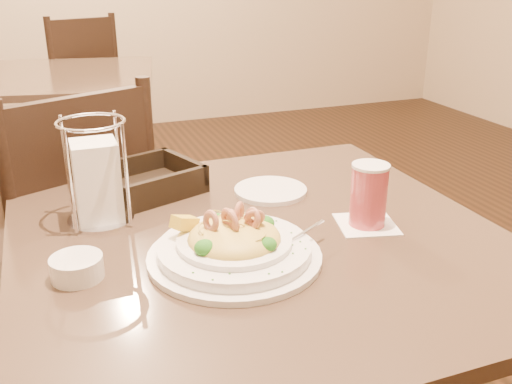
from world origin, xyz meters
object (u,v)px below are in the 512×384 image
object	(u,v)px
pasta_bowl	(234,245)
drink_glass	(369,196)
background_table	(58,122)
side_plate	(270,190)
bread_basket	(146,183)
dining_chair_near	(70,240)
dining_chair_far	(79,91)
main_table	(260,335)
napkin_caddy	(97,179)
butter_ramekin	(77,268)

from	to	relation	value
pasta_bowl	drink_glass	distance (m)	0.29
background_table	side_plate	size ratio (longest dim) A/B	6.59
pasta_bowl	bread_basket	distance (m)	0.37
dining_chair_near	dining_chair_far	size ratio (longest dim) A/B	1.00
side_plate	dining_chair_near	bearing A→B (deg)	139.20
dining_chair_near	drink_glass	distance (m)	0.85
background_table	dining_chair_near	xyz separation A→B (m)	(-0.04, -1.33, 0.01)
dining_chair_near	side_plate	bearing A→B (deg)	116.24
background_table	dining_chair_far	xyz separation A→B (m)	(0.15, 0.64, 0.01)
main_table	side_plate	xyz separation A→B (m)	(0.10, 0.19, 0.23)
background_table	side_plate	bearing A→B (deg)	-76.98
main_table	napkin_caddy	size ratio (longest dim) A/B	4.35
background_table	pasta_bowl	size ratio (longest dim) A/B	3.23
dining_chair_far	dining_chair_near	bearing A→B (deg)	66.63
pasta_bowl	butter_ramekin	world-z (taller)	pasta_bowl
bread_basket	side_plate	world-z (taller)	bread_basket
main_table	drink_glass	bearing A→B (deg)	-8.76
bread_basket	side_plate	bearing A→B (deg)	-21.20
background_table	dining_chair_near	size ratio (longest dim) A/B	1.14
pasta_bowl	side_plate	distance (m)	0.32
main_table	dining_chair_far	bearing A→B (deg)	93.19
main_table	drink_glass	xyz separation A→B (m)	(0.21, -0.03, 0.29)
background_table	dining_chair_near	distance (m)	1.33
main_table	napkin_caddy	world-z (taller)	napkin_caddy
dining_chair_far	main_table	bearing A→B (deg)	75.28
dining_chair_far	butter_ramekin	distance (m)	2.58
main_table	side_plate	size ratio (longest dim) A/B	5.59
napkin_caddy	side_plate	size ratio (longest dim) A/B	1.28
background_table	side_plate	world-z (taller)	side_plate
dining_chair_near	butter_ramekin	size ratio (longest dim) A/B	10.97
main_table	napkin_caddy	xyz separation A→B (m)	(-0.27, 0.17, 0.31)
dining_chair_far	butter_ramekin	bearing A→B (deg)	67.81
dining_chair_far	drink_glass	distance (m)	2.60
drink_glass	butter_ramekin	xyz separation A→B (m)	(-0.54, -0.01, -0.04)
background_table	napkin_caddy	size ratio (longest dim) A/B	5.13
main_table	pasta_bowl	world-z (taller)	pasta_bowl
main_table	background_table	distance (m)	1.91
main_table	butter_ramekin	world-z (taller)	butter_ramekin
dining_chair_near	dining_chair_far	world-z (taller)	same
side_plate	drink_glass	bearing A→B (deg)	-63.40
bread_basket	butter_ramekin	xyz separation A→B (m)	(-0.17, -0.33, -0.00)
pasta_bowl	bread_basket	bearing A→B (deg)	103.13
dining_chair_near	main_table	bearing A→B (deg)	97.47
napkin_caddy	butter_ramekin	bearing A→B (deg)	-106.32
dining_chair_far	side_plate	distance (m)	2.36
pasta_bowl	background_table	bearing A→B (deg)	96.36
butter_ramekin	pasta_bowl	bearing A→B (deg)	-7.16
main_table	background_table	bearing A→B (deg)	98.83
pasta_bowl	side_plate	size ratio (longest dim) A/B	2.04
side_plate	dining_chair_far	bearing A→B (deg)	95.87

